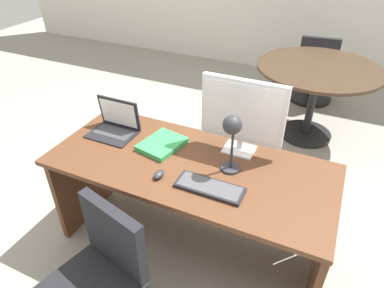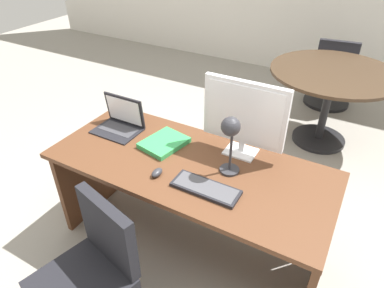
{
  "view_description": "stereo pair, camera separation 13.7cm",
  "coord_description": "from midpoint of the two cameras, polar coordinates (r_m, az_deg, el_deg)",
  "views": [
    {
      "loc": [
        0.72,
        -1.53,
        2.04
      ],
      "look_at": [
        0.0,
        0.04,
        0.87
      ],
      "focal_mm": 31.9,
      "sensor_mm": 36.0,
      "label": 1
    },
    {
      "loc": [
        0.84,
        -1.46,
        2.04
      ],
      "look_at": [
        0.0,
        0.04,
        0.87
      ],
      "focal_mm": 31.9,
      "sensor_mm": 36.0,
      "label": 2
    }
  ],
  "objects": [
    {
      "name": "laptop",
      "position": [
        2.48,
        -14.13,
        3.56
      ],
      "size": [
        0.32,
        0.24,
        0.23
      ],
      "color": "black",
      "rests_on": "desk"
    },
    {
      "name": "book",
      "position": [
        2.28,
        -6.75,
        -0.05
      ],
      "size": [
        0.28,
        0.33,
        0.03
      ],
      "color": "green",
      "rests_on": "desk"
    },
    {
      "name": "meeting_chair_near",
      "position": [
        4.61,
        18.81,
        10.69
      ],
      "size": [
        0.56,
        0.56,
        0.87
      ],
      "color": "black",
      "rests_on": "ground"
    },
    {
      "name": "meeting_table",
      "position": [
        3.69,
        18.98,
        9.33
      ],
      "size": [
        1.22,
        1.22,
        0.8
      ],
      "color": "black",
      "rests_on": "ground"
    },
    {
      "name": "keyboard",
      "position": [
        1.93,
        0.92,
        -7.31
      ],
      "size": [
        0.39,
        0.15,
        0.02
      ],
      "color": "black",
      "rests_on": "desk"
    },
    {
      "name": "monitor",
      "position": [
        2.1,
        6.59,
        5.14
      ],
      "size": [
        0.53,
        0.16,
        0.5
      ],
      "color": "silver",
      "rests_on": "desk"
    },
    {
      "name": "desk_lamp",
      "position": [
        1.9,
        4.66,
        1.94
      ],
      "size": [
        0.12,
        0.14,
        0.38
      ],
      "color": "#2D2D33",
      "rests_on": "desk"
    },
    {
      "name": "desk",
      "position": [
        2.3,
        -1.56,
        -6.92
      ],
      "size": [
        1.79,
        0.78,
        0.75
      ],
      "color": "#56331E",
      "rests_on": "ground"
    },
    {
      "name": "mouse",
      "position": [
        2.02,
        -7.5,
        -5.1
      ],
      "size": [
        0.05,
        0.09,
        0.04
      ],
      "color": "#2D2D33",
      "rests_on": "desk"
    },
    {
      "name": "ground",
      "position": [
        3.71,
        8.42,
        0.34
      ],
      "size": [
        12.0,
        12.0,
        0.0
      ],
      "primitive_type": "plane",
      "color": "gray"
    }
  ]
}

